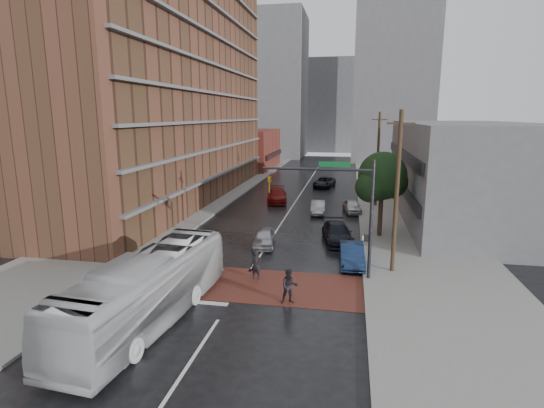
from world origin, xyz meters
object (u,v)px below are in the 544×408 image
at_px(car_travel_a, 264,238).
at_px(car_parked_far, 352,206).
at_px(car_parked_mid, 337,233).
at_px(transit_bus, 148,289).
at_px(car_travel_b, 318,207).
at_px(suv_travel, 324,182).
at_px(pedestrian_b, 289,286).
at_px(car_travel_c, 277,195).
at_px(pedestrian_a, 256,265).
at_px(car_parked_near, 352,254).

bearing_deg(car_travel_a, car_parked_far, 56.27).
bearing_deg(car_parked_far, car_parked_mid, -105.86).
distance_m(transit_bus, car_travel_b, 24.96).
height_order(transit_bus, car_parked_mid, transit_bus).
relative_size(car_travel_b, car_parked_mid, 0.78).
distance_m(transit_bus, suv_travel, 40.58).
bearing_deg(car_travel_a, pedestrian_b, -77.14).
distance_m(suv_travel, car_parked_mid, 25.54).
bearing_deg(car_travel_c, car_parked_far, -34.59).
bearing_deg(car_parked_mid, pedestrian_a, -127.90).
distance_m(transit_bus, car_travel_a, 13.07).
xyz_separation_m(car_travel_c, suv_travel, (4.62, 11.00, -0.06)).
bearing_deg(car_travel_a, pedestrian_a, -88.80).
relative_size(pedestrian_b, car_parked_mid, 0.37).
xyz_separation_m(transit_bus, car_parked_near, (9.44, 9.78, -0.95)).
distance_m(car_travel_c, car_parked_far, 9.22).
bearing_deg(car_travel_b, car_travel_a, -108.78).
xyz_separation_m(pedestrian_b, car_travel_c, (-5.15, 25.91, -0.16)).
xyz_separation_m(pedestrian_b, car_travel_a, (-3.29, 9.43, -0.27)).
height_order(car_travel_a, suv_travel, suv_travel).
bearing_deg(car_parked_far, transit_bus, -120.37).
relative_size(pedestrian_b, car_parked_far, 0.48).
height_order(pedestrian_b, car_travel_c, pedestrian_b).
bearing_deg(car_travel_b, suv_travel, 88.02).
bearing_deg(car_parked_far, suv_travel, 94.16).
height_order(car_travel_a, car_parked_near, car_parked_near).
relative_size(pedestrian_a, suv_travel, 0.35).
bearing_deg(transit_bus, car_parked_far, 74.42).
distance_m(transit_bus, pedestrian_b, 7.08).
bearing_deg(suv_travel, car_parked_mid, -75.17).
xyz_separation_m(transit_bus, pedestrian_a, (3.82, 6.17, -0.78)).
bearing_deg(car_parked_near, car_travel_b, 99.37).
bearing_deg(suv_travel, car_travel_c, -103.85).
xyz_separation_m(pedestrian_a, suv_travel, (1.89, 33.99, -0.18)).
height_order(car_parked_near, car_parked_mid, car_parked_mid).
relative_size(pedestrian_a, car_parked_near, 0.41).
xyz_separation_m(car_travel_a, car_parked_far, (6.49, 12.55, -0.00)).
bearing_deg(car_travel_a, car_parked_near, -30.50).
relative_size(car_travel_b, car_travel_c, 0.74).
bearing_deg(pedestrian_b, suv_travel, 75.10).
height_order(pedestrian_a, suv_travel, pedestrian_a).
bearing_deg(car_travel_b, car_parked_far, 14.24).
xyz_separation_m(car_travel_b, car_parked_mid, (2.23, -9.42, 0.09)).
height_order(transit_bus, suv_travel, transit_bus).
xyz_separation_m(car_parked_near, car_parked_far, (0.00, 15.45, -0.05)).
bearing_deg(pedestrian_b, transit_bus, -168.20).
distance_m(car_travel_a, car_travel_b, 11.91).
xyz_separation_m(pedestrian_a, car_travel_c, (-2.73, 22.99, -0.11)).
distance_m(suv_travel, car_parked_near, 30.61).
xyz_separation_m(car_travel_a, suv_travel, (2.76, 27.47, 0.05)).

